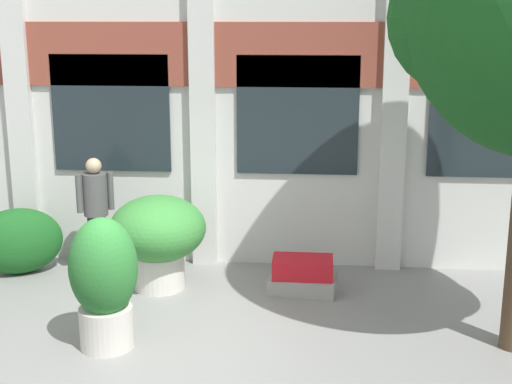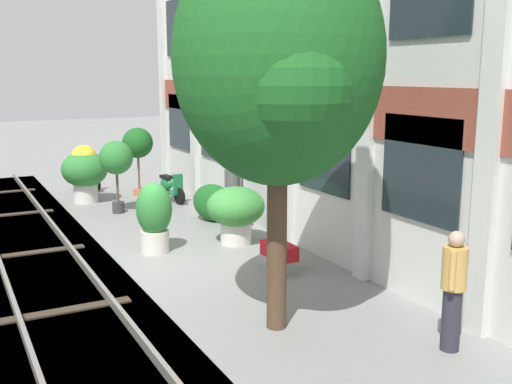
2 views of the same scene
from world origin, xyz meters
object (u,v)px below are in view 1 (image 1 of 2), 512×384
(potted_plant_ribbed_drum, at_px, (158,234))
(potted_plant_square_trough, at_px, (302,276))
(potted_plant_stone_basin, at_px, (104,280))
(resident_watching_tracks, at_px, (96,213))
(topiary_hedge, at_px, (18,241))

(potted_plant_ribbed_drum, relative_size, potted_plant_square_trough, 1.37)
(potted_plant_stone_basin, xyz_separation_m, resident_watching_tracks, (-0.78, 2.25, 0.12))
(potted_plant_stone_basin, bearing_deg, resident_watching_tracks, 109.07)
(resident_watching_tracks, relative_size, topiary_hedge, 1.37)
(resident_watching_tracks, bearing_deg, topiary_hedge, -117.25)
(resident_watching_tracks, distance_m, topiary_hedge, 1.24)
(potted_plant_ribbed_drum, relative_size, resident_watching_tracks, 0.76)
(potted_plant_square_trough, xyz_separation_m, resident_watching_tracks, (-2.94, 0.44, 0.69))
(potted_plant_stone_basin, relative_size, resident_watching_tracks, 0.88)
(potted_plant_stone_basin, distance_m, topiary_hedge, 2.96)
(potted_plant_stone_basin, relative_size, potted_plant_ribbed_drum, 1.16)
(potted_plant_square_trough, bearing_deg, resident_watching_tracks, 171.57)
(potted_plant_ribbed_drum, relative_size, topiary_hedge, 1.04)
(potted_plant_stone_basin, distance_m, potted_plant_square_trough, 2.88)
(potted_plant_stone_basin, relative_size, potted_plant_square_trough, 1.59)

